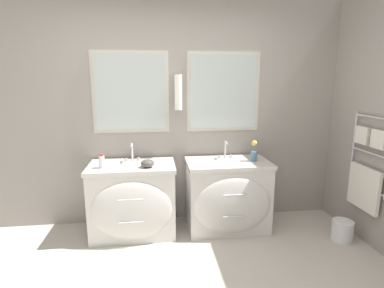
{
  "coord_description": "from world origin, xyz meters",
  "views": [
    {
      "loc": [
        -0.14,
        -1.79,
        1.67
      ],
      "look_at": [
        0.23,
        1.18,
        1.04
      ],
      "focal_mm": 28.0,
      "sensor_mm": 36.0,
      "label": 1
    }
  ],
  "objects_px": {
    "amenity_bowl": "(147,163)",
    "flower_vase": "(254,152)",
    "toiletry_bottle": "(102,161)",
    "waste_bin": "(342,230)",
    "vanity_left": "(133,200)",
    "vanity_right": "(228,195)"
  },
  "relations": [
    {
      "from": "vanity_left",
      "to": "toiletry_bottle",
      "type": "relative_size",
      "value": 6.13
    },
    {
      "from": "flower_vase",
      "to": "vanity_right",
      "type": "bearing_deg",
      "value": -177.21
    },
    {
      "from": "vanity_right",
      "to": "amenity_bowl",
      "type": "height_order",
      "value": "amenity_bowl"
    },
    {
      "from": "vanity_left",
      "to": "amenity_bowl",
      "type": "height_order",
      "value": "amenity_bowl"
    },
    {
      "from": "vanity_left",
      "to": "toiletry_bottle",
      "type": "distance_m",
      "value": 0.55
    },
    {
      "from": "vanity_left",
      "to": "waste_bin",
      "type": "distance_m",
      "value": 2.27
    },
    {
      "from": "vanity_left",
      "to": "flower_vase",
      "type": "height_order",
      "value": "flower_vase"
    },
    {
      "from": "vanity_left",
      "to": "flower_vase",
      "type": "xyz_separation_m",
      "value": [
        1.35,
        0.01,
        0.49
      ]
    },
    {
      "from": "vanity_left",
      "to": "vanity_right",
      "type": "height_order",
      "value": "same"
    },
    {
      "from": "amenity_bowl",
      "to": "flower_vase",
      "type": "bearing_deg",
      "value": 5.02
    },
    {
      "from": "toiletry_bottle",
      "to": "waste_bin",
      "type": "bearing_deg",
      "value": -8.15
    },
    {
      "from": "toiletry_bottle",
      "to": "flower_vase",
      "type": "xyz_separation_m",
      "value": [
        1.64,
        0.07,
        0.03
      ]
    },
    {
      "from": "amenity_bowl",
      "to": "flower_vase",
      "type": "relative_size",
      "value": 0.59
    },
    {
      "from": "amenity_bowl",
      "to": "vanity_left",
      "type": "bearing_deg",
      "value": 152.55
    },
    {
      "from": "amenity_bowl",
      "to": "waste_bin",
      "type": "relative_size",
      "value": 0.62
    },
    {
      "from": "vanity_right",
      "to": "flower_vase",
      "type": "xyz_separation_m",
      "value": [
        0.29,
        0.01,
        0.49
      ]
    },
    {
      "from": "amenity_bowl",
      "to": "flower_vase",
      "type": "distance_m",
      "value": 1.18
    },
    {
      "from": "flower_vase",
      "to": "waste_bin",
      "type": "distance_m",
      "value": 1.24
    },
    {
      "from": "vanity_right",
      "to": "flower_vase",
      "type": "bearing_deg",
      "value": 2.79
    },
    {
      "from": "vanity_left",
      "to": "vanity_right",
      "type": "relative_size",
      "value": 1.0
    },
    {
      "from": "toiletry_bottle",
      "to": "amenity_bowl",
      "type": "bearing_deg",
      "value": -4.04
    },
    {
      "from": "waste_bin",
      "to": "vanity_left",
      "type": "bearing_deg",
      "value": 169.37
    }
  ]
}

